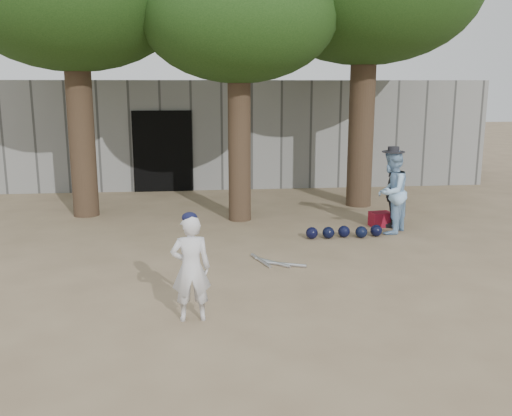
{
  "coord_description": "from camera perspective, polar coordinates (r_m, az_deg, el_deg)",
  "views": [
    {
      "loc": [
        -0.38,
        -7.86,
        2.89
      ],
      "look_at": [
        0.6,
        1.0,
        0.95
      ],
      "focal_mm": 40.0,
      "sensor_mm": 36.0,
      "label": 1
    }
  ],
  "objects": [
    {
      "name": "red_bag",
      "position": [
        12.1,
        12.34,
        -1.1
      ],
      "size": [
        0.46,
        0.38,
        0.3
      ],
      "primitive_type": "cube",
      "rotation": [
        0.0,
        0.0,
        0.14
      ],
      "color": "maroon",
      "rests_on": "ground"
    },
    {
      "name": "back_building",
      "position": [
        18.25,
        -5.15,
        7.86
      ],
      "size": [
        16.0,
        5.24,
        3.0
      ],
      "color": "gray",
      "rests_on": "ground"
    },
    {
      "name": "boy_player",
      "position": [
        7.09,
        -6.53,
        -6.02
      ],
      "size": [
        0.51,
        0.35,
        1.35
      ],
      "primitive_type": "imported",
      "rotation": [
        0.0,
        0.0,
        3.2
      ],
      "color": "silver",
      "rests_on": "ground"
    },
    {
      "name": "spectator_blue",
      "position": [
        11.48,
        13.38,
        1.56
      ],
      "size": [
        0.99,
        1.01,
        1.64
      ],
      "primitive_type": "imported",
      "rotation": [
        0.0,
        0.0,
        4.03
      ],
      "color": "#9AC5EE",
      "rests_on": "ground"
    },
    {
      "name": "ground",
      "position": [
        8.39,
        -3.36,
        -7.91
      ],
      "size": [
        70.0,
        70.0,
        0.0
      ],
      "primitive_type": "plane",
      "color": "#937C5E",
      "rests_on": "ground"
    },
    {
      "name": "helmet_row",
      "position": [
        11.08,
        8.84,
        -2.38
      ],
      "size": [
        1.51,
        0.31,
        0.23
      ],
      "color": "black",
      "rests_on": "ground"
    },
    {
      "name": "bat_pile",
      "position": [
        9.4,
        1.68,
        -5.45
      ],
      "size": [
        0.84,
        0.76,
        0.06
      ],
      "color": "silver",
      "rests_on": "ground"
    },
    {
      "name": "spectator_dark",
      "position": [
        12.01,
        13.56,
        1.33
      ],
      "size": [
        0.73,
        0.85,
        1.36
      ],
      "primitive_type": "imported",
      "rotation": [
        0.0,
        0.0,
        4.1
      ],
      "color": "black",
      "rests_on": "ground"
    }
  ]
}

